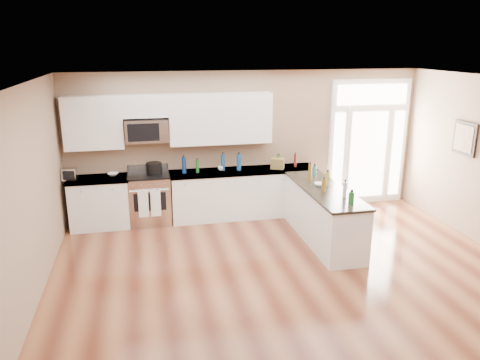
% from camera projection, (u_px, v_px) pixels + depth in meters
% --- Properties ---
extents(ground, '(8.00, 8.00, 0.00)m').
position_uv_depth(ground, '(319.00, 316.00, 5.86)').
color(ground, '#572718').
extents(room_shell, '(8.00, 8.00, 8.00)m').
position_uv_depth(room_shell, '(326.00, 186.00, 5.38)').
color(room_shell, '#92755C').
rests_on(room_shell, ground).
extents(back_cabinet_left, '(1.10, 0.66, 0.94)m').
position_uv_depth(back_cabinet_left, '(100.00, 204.00, 8.63)').
color(back_cabinet_left, white).
rests_on(back_cabinet_left, ground).
extents(back_cabinet_right, '(2.85, 0.66, 0.94)m').
position_uv_depth(back_cabinet_right, '(244.00, 194.00, 9.17)').
color(back_cabinet_right, white).
rests_on(back_cabinet_right, ground).
extents(peninsula_cabinet, '(0.69, 2.32, 0.94)m').
position_uv_depth(peninsula_cabinet, '(323.00, 216.00, 8.03)').
color(peninsula_cabinet, white).
rests_on(peninsula_cabinet, ground).
extents(upper_cabinet_left, '(1.04, 0.33, 0.95)m').
position_uv_depth(upper_cabinet_left, '(93.00, 123.00, 8.35)').
color(upper_cabinet_left, white).
rests_on(upper_cabinet_left, room_shell).
extents(upper_cabinet_right, '(1.94, 0.33, 0.95)m').
position_uv_depth(upper_cabinet_right, '(221.00, 119.00, 8.81)').
color(upper_cabinet_right, white).
rests_on(upper_cabinet_right, room_shell).
extents(upper_cabinet_short, '(0.82, 0.33, 0.40)m').
position_uv_depth(upper_cabinet_short, '(145.00, 106.00, 8.46)').
color(upper_cabinet_short, white).
rests_on(upper_cabinet_short, room_shell).
extents(microwave, '(0.78, 0.41, 0.42)m').
position_uv_depth(microwave, '(147.00, 130.00, 8.54)').
color(microwave, silver).
rests_on(microwave, room_shell).
extents(entry_door, '(1.70, 0.10, 2.60)m').
position_uv_depth(entry_door, '(368.00, 143.00, 9.72)').
color(entry_door, white).
rests_on(entry_door, ground).
extents(wall_art_near, '(0.05, 0.58, 0.58)m').
position_uv_depth(wall_art_near, '(465.00, 138.00, 8.14)').
color(wall_art_near, black).
rests_on(wall_art_near, room_shell).
extents(kitchen_range, '(0.76, 0.68, 1.08)m').
position_uv_depth(kitchen_range, '(150.00, 199.00, 8.80)').
color(kitchen_range, silver).
rests_on(kitchen_range, ground).
extents(stockpot, '(0.33, 0.33, 0.23)m').
position_uv_depth(stockpot, '(154.00, 168.00, 8.68)').
color(stockpot, black).
rests_on(stockpot, kitchen_range).
extents(toaster_oven, '(0.27, 0.22, 0.22)m').
position_uv_depth(toaster_oven, '(69.00, 174.00, 8.35)').
color(toaster_oven, silver).
rests_on(toaster_oven, back_cabinet_left).
extents(cardboard_box, '(0.30, 0.26, 0.20)m').
position_uv_depth(cardboard_box, '(277.00, 163.00, 9.10)').
color(cardboard_box, brown).
rests_on(cardboard_box, back_cabinet_right).
extents(bowl_left, '(0.22, 0.22, 0.05)m').
position_uv_depth(bowl_left, '(113.00, 174.00, 8.65)').
color(bowl_left, white).
rests_on(bowl_left, back_cabinet_left).
extents(bowl_peninsula, '(0.24, 0.24, 0.06)m').
position_uv_depth(bowl_peninsula, '(319.00, 184.00, 8.00)').
color(bowl_peninsula, white).
rests_on(bowl_peninsula, peninsula_cabinet).
extents(cup_counter, '(0.12, 0.12, 0.09)m').
position_uv_depth(cup_counter, '(221.00, 168.00, 8.99)').
color(cup_counter, white).
rests_on(cup_counter, back_cabinet_right).
extents(counter_bottles, '(2.41, 2.42, 0.32)m').
position_uv_depth(counter_bottles, '(270.00, 171.00, 8.47)').
color(counter_bottles, '#19591E').
rests_on(counter_bottles, back_cabinet_right).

